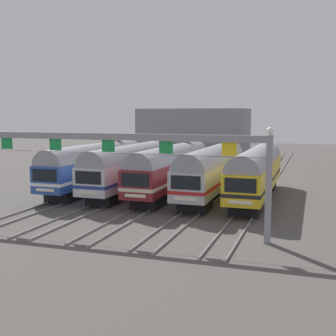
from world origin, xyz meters
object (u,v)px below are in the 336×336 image
at_px(commuter_train_silver, 133,165).
at_px(commuter_train_maroon, 171,167).
at_px(commuter_train_yellow, 257,170).
at_px(catenary_gantry, 108,152).
at_px(commuter_train_stainless, 213,169).
at_px(commuter_train_blue, 96,164).

distance_m(commuter_train_silver, commuter_train_maroon, 4.04).
distance_m(commuter_train_yellow, catenary_gantry, 15.94).
distance_m(commuter_train_silver, commuter_train_stainless, 8.09).
xyz_separation_m(commuter_train_maroon, catenary_gantry, (-0.00, -13.50, 2.55)).
distance_m(commuter_train_blue, commuter_train_yellow, 16.18).
bearing_deg(commuter_train_silver, commuter_train_yellow, 0.00).
xyz_separation_m(commuter_train_silver, catenary_gantry, (4.04, -13.49, 2.55)).
xyz_separation_m(commuter_train_yellow, catenary_gantry, (-8.09, -13.49, 2.55)).
bearing_deg(commuter_train_maroon, commuter_train_silver, -179.94).
bearing_deg(catenary_gantry, commuter_train_silver, 106.68).
bearing_deg(commuter_train_blue, commuter_train_yellow, -0.02).
relative_size(commuter_train_stainless, commuter_train_yellow, 1.00).
distance_m(commuter_train_blue, commuter_train_maroon, 8.09).
xyz_separation_m(commuter_train_maroon, commuter_train_yellow, (8.09, -0.00, -0.00)).
bearing_deg(commuter_train_stainless, commuter_train_blue, 180.00).
bearing_deg(commuter_train_silver, catenary_gantry, -73.32).
bearing_deg(commuter_train_stainless, catenary_gantry, -106.68).
xyz_separation_m(commuter_train_blue, commuter_train_maroon, (8.09, 0.00, 0.00)).
xyz_separation_m(commuter_train_silver, commuter_train_maroon, (4.04, 0.00, 0.00)).
bearing_deg(commuter_train_yellow, commuter_train_blue, 179.98).
relative_size(commuter_train_blue, commuter_train_silver, 1.00).
bearing_deg(commuter_train_silver, commuter_train_maroon, 0.06).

